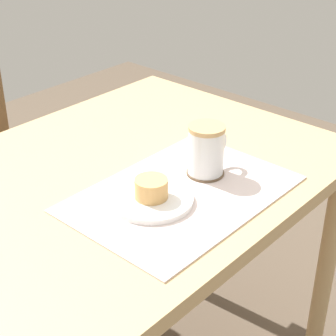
# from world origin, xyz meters

# --- Properties ---
(dining_table) EXTENTS (1.11, 0.77, 0.76)m
(dining_table) POSITION_xyz_m (0.00, 0.00, 0.67)
(dining_table) COLOR tan
(dining_table) RESTS_ON ground_plane
(placemat) EXTENTS (0.48, 0.33, 0.00)m
(placemat) POSITION_xyz_m (0.05, -0.17, 0.76)
(placemat) COLOR silver
(placemat) RESTS_ON dining_table
(pastry_plate) EXTENTS (0.18, 0.18, 0.01)m
(pastry_plate) POSITION_xyz_m (-0.02, -0.15, 0.77)
(pastry_plate) COLOR white
(pastry_plate) RESTS_ON placemat
(pastry) EXTENTS (0.07, 0.07, 0.04)m
(pastry) POSITION_xyz_m (-0.02, -0.15, 0.80)
(pastry) COLOR #E0A860
(pastry) RESTS_ON pastry_plate
(coffee_coaster) EXTENTS (0.09, 0.09, 0.00)m
(coffee_coaster) POSITION_xyz_m (0.15, -0.16, 0.77)
(coffee_coaster) COLOR brown
(coffee_coaster) RESTS_ON placemat
(coffee_mug) EXTENTS (0.11, 0.08, 0.11)m
(coffee_mug) POSITION_xyz_m (0.16, -0.16, 0.82)
(coffee_mug) COLOR white
(coffee_mug) RESTS_ON coffee_coaster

